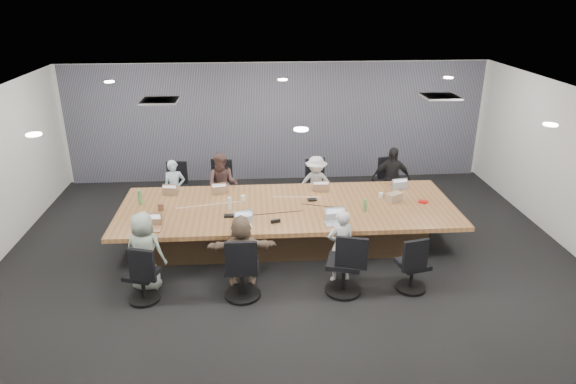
{
  "coord_description": "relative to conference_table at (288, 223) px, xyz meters",
  "views": [
    {
      "loc": [
        -0.61,
        -7.92,
        4.42
      ],
      "look_at": [
        0.0,
        0.4,
        1.05
      ],
      "focal_mm": 32.0,
      "sensor_mm": 36.0,
      "label": 1
    }
  ],
  "objects": [
    {
      "name": "floor",
      "position": [
        0.0,
        -0.5,
        -0.4
      ],
      "size": [
        10.0,
        8.0,
        0.0
      ],
      "primitive_type": "cube",
      "color": "black",
      "rests_on": "ground"
    },
    {
      "name": "ceiling",
      "position": [
        0.0,
        -0.5,
        2.4
      ],
      "size": [
        10.0,
        8.0,
        0.0
      ],
      "primitive_type": "cube",
      "color": "white",
      "rests_on": "wall_back"
    },
    {
      "name": "wall_back",
      "position": [
        0.0,
        3.5,
        1.0
      ],
      "size": [
        10.0,
        0.0,
        2.8
      ],
      "primitive_type": "cube",
      "rotation": [
        1.57,
        0.0,
        0.0
      ],
      "color": "silver",
      "rests_on": "ground"
    },
    {
      "name": "wall_front",
      "position": [
        0.0,
        -4.5,
        1.0
      ],
      "size": [
        10.0,
        0.0,
        2.8
      ],
      "primitive_type": "cube",
      "rotation": [
        -1.57,
        0.0,
        0.0
      ],
      "color": "silver",
      "rests_on": "ground"
    },
    {
      "name": "curtain",
      "position": [
        0.0,
        3.42,
        1.0
      ],
      "size": [
        9.8,
        0.04,
        2.8
      ],
      "primitive_type": "cube",
      "color": "slate",
      "rests_on": "ground"
    },
    {
      "name": "conference_table",
      "position": [
        0.0,
        0.0,
        0.0
      ],
      "size": [
        6.0,
        2.2,
        0.74
      ],
      "color": "#473220",
      "rests_on": "ground"
    },
    {
      "name": "chair_0",
      "position": [
        -2.19,
        1.7,
        -0.01
      ],
      "size": [
        0.56,
        0.56,
        0.78
      ],
      "primitive_type": null,
      "rotation": [
        0.0,
        0.0,
        3.07
      ],
      "color": "black",
      "rests_on": "ground"
    },
    {
      "name": "chair_1",
      "position": [
        -1.22,
        1.7,
        0.01
      ],
      "size": [
        0.65,
        0.65,
        0.82
      ],
      "primitive_type": null,
      "rotation": [
        0.0,
        0.0,
        2.96
      ],
      "color": "black",
      "rests_on": "ground"
    },
    {
      "name": "chair_2",
      "position": [
        0.68,
        1.7,
        -0.01
      ],
      "size": [
        0.63,
        0.63,
        0.79
      ],
      "primitive_type": null,
      "rotation": [
        0.0,
        0.0,
        3.36
      ],
      "color": "black",
      "rests_on": "ground"
    },
    {
      "name": "chair_3",
      "position": [
        2.25,
        1.7,
        -0.01
      ],
      "size": [
        0.64,
        0.64,
        0.78
      ],
      "primitive_type": null,
      "rotation": [
        0.0,
        0.0,
        3.39
      ],
      "color": "black",
      "rests_on": "ground"
    },
    {
      "name": "chair_4",
      "position": [
        -2.29,
        -1.7,
        -0.03
      ],
      "size": [
        0.63,
        0.63,
        0.74
      ],
      "primitive_type": null,
      "rotation": [
        0.0,
        0.0,
        -0.32
      ],
      "color": "black",
      "rests_on": "ground"
    },
    {
      "name": "chair_5",
      "position": [
        -0.81,
        -1.7,
        0.03
      ],
      "size": [
        0.59,
        0.59,
        0.87
      ],
      "primitive_type": null,
      "rotation": [
        0.0,
        0.0,
        -0.01
      ],
      "color": "black",
      "rests_on": "ground"
    },
    {
      "name": "chair_6",
      "position": [
        0.74,
        -1.7,
        0.04
      ],
      "size": [
        0.73,
        0.73,
        0.88
      ],
      "primitive_type": null,
      "rotation": [
        0.0,
        0.0,
        -0.28
      ],
      "color": "black",
      "rests_on": "ground"
    },
    {
      "name": "chair_7",
      "position": [
        1.81,
        -1.7,
        -0.03
      ],
      "size": [
        0.6,
        0.6,
        0.74
      ],
      "primitive_type": null,
      "rotation": [
        0.0,
        0.0,
        0.24
      ],
      "color": "black",
      "rests_on": "ground"
    },
    {
      "name": "person_0",
      "position": [
        -2.19,
        1.35,
        0.2
      ],
      "size": [
        0.47,
        0.34,
        1.19
      ],
      "primitive_type": "imported",
      "rotation": [
        0.0,
        0.0,
        6.41
      ],
      "color": "#A1BEC8",
      "rests_on": "ground"
    },
    {
      "name": "laptop_0",
      "position": [
        -2.19,
        0.8,
        0.35
      ],
      "size": [
        0.31,
        0.23,
        0.02
      ],
      "primitive_type": "cube",
      "rotation": [
        0.0,
        0.0,
        3.0
      ],
      "color": "#8C6647",
      "rests_on": "conference_table"
    },
    {
      "name": "person_1",
      "position": [
        -1.22,
        1.35,
        0.26
      ],
      "size": [
        0.72,
        0.61,
        1.32
      ],
      "primitive_type": "imported",
      "rotation": [
        0.0,
        0.0,
        6.1
      ],
      "color": "brown",
      "rests_on": "ground"
    },
    {
      "name": "laptop_1",
      "position": [
        -1.22,
        0.8,
        0.35
      ],
      "size": [
        0.32,
        0.25,
        0.02
      ],
      "primitive_type": "cube",
      "rotation": [
        0.0,
        0.0,
        3.34
      ],
      "color": "#8C6647",
      "rests_on": "conference_table"
    },
    {
      "name": "person_2",
      "position": [
        0.68,
        1.35,
        0.21
      ],
      "size": [
        0.86,
        0.6,
        1.22
      ],
      "primitive_type": "imported",
      "rotation": [
        0.0,
        0.0,
        6.07
      ],
      "color": "#B7B7B7",
      "rests_on": "ground"
    },
    {
      "name": "laptop_2",
      "position": [
        0.68,
        0.8,
        0.35
      ],
      "size": [
        0.33,
        0.24,
        0.02
      ],
      "primitive_type": "cube",
      "rotation": [
        0.0,
        0.0,
        3.1
      ],
      "color": "#8C6647",
      "rests_on": "conference_table"
    },
    {
      "name": "person_3",
      "position": [
        2.25,
        1.35,
        0.29
      ],
      "size": [
        0.83,
        0.41,
        1.38
      ],
      "primitive_type": "imported",
      "rotation": [
        0.0,
        0.0,
        6.19
      ],
      "color": "black",
      "rests_on": "ground"
    },
    {
      "name": "laptop_3",
      "position": [
        2.25,
        0.8,
        0.35
      ],
      "size": [
        0.33,
        0.25,
        0.02
      ],
      "primitive_type": "cube",
      "rotation": [
        0.0,
        0.0,
        3.27
      ],
      "color": "#B2B2B7",
      "rests_on": "conference_table"
    },
    {
      "name": "person_4",
      "position": [
        -2.29,
        -1.35,
        0.24
      ],
      "size": [
        0.71,
        0.55,
        1.28
      ],
      "primitive_type": "imported",
      "rotation": [
        0.0,
        0.0,
        2.89
      ],
      "color": "gray",
      "rests_on": "ground"
    },
    {
      "name": "laptop_4",
      "position": [
        -2.29,
        -0.8,
        0.35
      ],
      "size": [
        0.37,
        0.26,
        0.02
      ],
      "primitive_type": "cube",
      "rotation": [
        0.0,
        0.0,
        -0.04
      ],
      "color": "#8C6647",
      "rests_on": "conference_table"
    },
    {
      "name": "person_5",
      "position": [
        -0.81,
        -1.35,
        0.19
      ],
      "size": [
        1.1,
        0.36,
        1.18
      ],
      "primitive_type": "imported",
      "rotation": [
        0.0,
        0.0,
        3.16
      ],
      "color": "#765D4B",
      "rests_on": "ground"
    },
    {
      "name": "laptop_5",
      "position": [
        -0.81,
        -0.8,
        0.35
      ],
      "size": [
        0.35,
        0.27,
        0.02
      ],
      "primitive_type": "cube",
      "rotation": [
        0.0,
        0.0,
        0.2
      ],
      "color": "#B2B2B7",
      "rests_on": "conference_table"
    },
    {
      "name": "person_6",
      "position": [
        0.74,
        -1.35,
        0.21
      ],
      "size": [
        0.5,
        0.39,
        1.22
      ],
      "primitive_type": "imported",
      "rotation": [
        0.0,
        0.0,
        3.37
      ],
      "color": "#BDBDBD",
      "rests_on": "ground"
    },
    {
      "name": "laptop_6",
      "position": [
        0.74,
        -0.8,
        0.35
      ],
      "size": [
        0.37,
        0.28,
        0.02
      ],
      "primitive_type": "cube",
      "rotation": [
        0.0,
        0.0,
        0.12
      ],
      "color": "#B2B2B7",
      "rests_on": "conference_table"
    },
    {
      "name": "bottle_green_left",
      "position": [
        -2.65,
        0.28,
        0.47
      ],
      "size": [
        0.1,
        0.1,
        0.27
      ],
      "primitive_type": "cylinder",
      "rotation": [
        0.0,
        0.0,
        0.43
      ],
      "color": "#4D8948",
      "rests_on": "conference_table"
    },
    {
      "name": "bottle_green_right",
      "position": [
        1.33,
        -0.33,
        0.45
      ],
      "size": [
        0.06,
        0.06,
        0.23
      ],
      "primitive_type": "cylinder",
      "rotation": [
        0.0,
        0.0,
        0.0
      ],
      "color": "#4D8948",
      "rests_on": "conference_table"
    },
    {
      "name": "bottle_clear",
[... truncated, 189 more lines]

